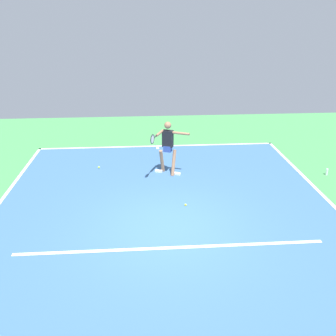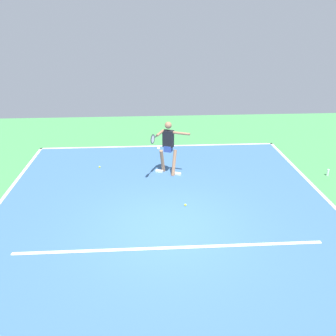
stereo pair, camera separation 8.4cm
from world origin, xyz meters
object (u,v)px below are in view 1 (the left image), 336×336
tennis_player (168,145)px  tennis_ball_near_service_line (99,167)px  water_bottle (327,172)px  tennis_ball_far_corner (186,205)px

tennis_player → tennis_ball_near_service_line: bearing=7.7°
tennis_ball_near_service_line → water_bottle: size_ratio=0.30×
tennis_player → tennis_ball_far_corner: tennis_player is taller
water_bottle → tennis_ball_far_corner: bearing=19.5°
tennis_ball_far_corner → water_bottle: water_bottle is taller
tennis_ball_near_service_line → tennis_player: bearing=164.6°
tennis_player → water_bottle: 5.33m
tennis_ball_near_service_line → tennis_ball_far_corner: bearing=133.2°
tennis_player → tennis_ball_near_service_line: (2.33, -0.64, -1.00)m
tennis_ball_near_service_line → water_bottle: bearing=171.6°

